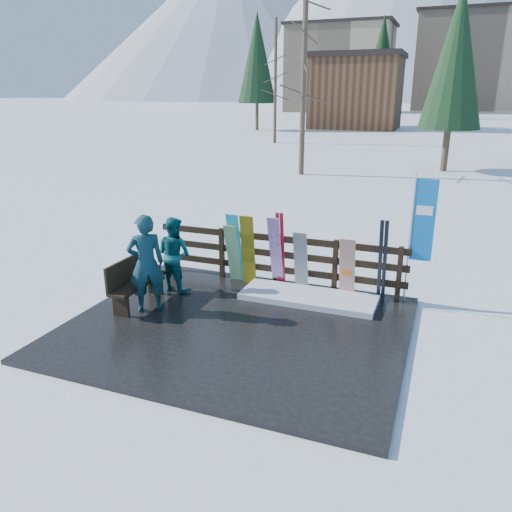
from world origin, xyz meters
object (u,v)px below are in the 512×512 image
at_px(snowboard_2, 248,250).
at_px(snowboard_4, 301,262).
at_px(bench, 135,280).
at_px(person_back, 174,254).
at_px(person_front, 146,264).
at_px(snowboard_0, 235,248).
at_px(rental_flag, 420,225).
at_px(snowboard_1, 233,253).
at_px(snowboard_5, 347,268).
at_px(snowboard_3, 276,252).

distance_m(snowboard_2, snowboard_4, 1.20).
relative_size(bench, person_back, 0.94).
relative_size(snowboard_2, person_front, 0.83).
xyz_separation_m(snowboard_0, snowboard_4, (1.49, -0.00, -0.13)).
xyz_separation_m(snowboard_2, person_back, (-1.34, -0.84, 0.01)).
height_order(bench, person_front, person_front).
bearing_deg(rental_flag, snowboard_1, -175.96).
relative_size(snowboard_1, snowboard_5, 1.05).
bearing_deg(snowboard_5, person_front, -150.29).
relative_size(snowboard_2, snowboard_4, 1.16).
xyz_separation_m(snowboard_4, person_back, (-2.53, -0.84, 0.13)).
bearing_deg(snowboard_5, snowboard_3, -180.00).
bearing_deg(snowboard_0, person_front, -116.63).
bearing_deg(snowboard_5, snowboard_1, 180.00).
bearing_deg(snowboard_3, person_back, -156.88).
bearing_deg(person_front, snowboard_2, -163.57).
bearing_deg(snowboard_5, snowboard_2, -180.00).
height_order(snowboard_3, person_back, snowboard_3).
distance_m(snowboard_1, rental_flag, 3.95).
distance_m(snowboard_3, snowboard_4, 0.58).
bearing_deg(snowboard_2, snowboard_4, -0.00).
height_order(snowboard_2, person_back, person_back).
bearing_deg(rental_flag, snowboard_2, -175.55).
height_order(snowboard_0, person_front, person_front).
bearing_deg(snowboard_4, snowboard_5, 0.00).
bearing_deg(snowboard_4, snowboard_0, 180.00).
bearing_deg(snowboard_4, person_front, -141.52).
relative_size(snowboard_0, rental_flag, 0.63).
relative_size(snowboard_2, snowboard_5, 1.20).
distance_m(snowboard_3, person_back, 2.15).
height_order(snowboard_4, snowboard_5, snowboard_4).
relative_size(snowboard_0, snowboard_3, 0.97).
relative_size(snowboard_3, person_front, 0.88).
relative_size(rental_flag, person_back, 1.63).
distance_m(snowboard_0, snowboard_4, 1.50).
bearing_deg(snowboard_1, snowboard_4, -0.00).
distance_m(snowboard_2, snowboard_5, 2.17).
xyz_separation_m(bench, person_back, (0.35, 0.96, 0.28)).
bearing_deg(bench, snowboard_4, 32.05).
relative_size(bench, snowboard_5, 1.14).
distance_m(bench, snowboard_3, 2.96).
relative_size(snowboard_5, person_front, 0.69).
bearing_deg(snowboard_3, bench, -142.18).
relative_size(bench, snowboard_4, 1.11).
xyz_separation_m(snowboard_0, person_back, (-1.04, -0.84, 0.00)).
height_order(bench, rental_flag, rental_flag).
bearing_deg(person_front, bench, -62.62).
xyz_separation_m(snowboard_4, snowboard_5, (0.97, 0.00, -0.02)).
xyz_separation_m(snowboard_1, rental_flag, (3.83, 0.27, 0.93)).
bearing_deg(snowboard_2, bench, -133.15).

